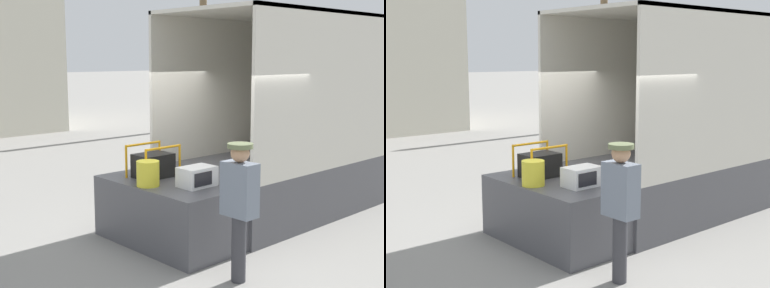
{
  "view_description": "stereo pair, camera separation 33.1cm",
  "coord_description": "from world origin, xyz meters",
  "views": [
    {
      "loc": [
        -5.55,
        -5.84,
        2.75
      ],
      "look_at": [
        -0.28,
        -0.2,
        1.49
      ],
      "focal_mm": 50.0,
      "sensor_mm": 36.0,
      "label": 1
    },
    {
      "loc": [
        -5.3,
        -6.06,
        2.75
      ],
      "look_at": [
        -0.28,
        -0.2,
        1.49
      ],
      "focal_mm": 50.0,
      "sensor_mm": 36.0,
      "label": 2
    }
  ],
  "objects": [
    {
      "name": "orange_bucket",
      "position": [
        -0.96,
        -0.01,
        1.12
      ],
      "size": [
        0.33,
        0.33,
        0.36
      ],
      "color": "yellow",
      "rests_on": "tailgate_deck"
    },
    {
      "name": "worker_person",
      "position": [
        -0.85,
        -1.65,
        1.07
      ],
      "size": [
        0.31,
        0.44,
        1.73
      ],
      "color": "#38383D",
      "rests_on": "ground"
    },
    {
      "name": "ground_plane",
      "position": [
        0.0,
        0.0,
        0.0
      ],
      "size": [
        160.0,
        160.0,
        0.0
      ],
      "primitive_type": "plane",
      "color": "gray"
    },
    {
      "name": "portable_generator",
      "position": [
        -0.53,
        0.38,
        1.13
      ],
      "size": [
        0.69,
        0.52,
        0.5
      ],
      "color": "black",
      "rests_on": "tailgate_deck"
    },
    {
      "name": "utility_pole",
      "position": [
        9.06,
        9.17,
        4.12
      ],
      "size": [
        1.8,
        0.28,
        7.92
      ],
      "color": "brown",
      "rests_on": "ground"
    },
    {
      "name": "microwave",
      "position": [
        -0.47,
        -0.51,
        1.08
      ],
      "size": [
        0.51,
        0.36,
        0.28
      ],
      "color": "white",
      "rests_on": "tailgate_deck"
    },
    {
      "name": "tailgate_deck",
      "position": [
        -0.58,
        0.0,
        0.47
      ],
      "size": [
        1.17,
        2.16,
        0.94
      ],
      "primitive_type": "cube",
      "color": "#4C4C51",
      "rests_on": "ground"
    },
    {
      "name": "box_truck",
      "position": [
        3.5,
        -0.0,
        0.96
      ],
      "size": [
        6.21,
        2.28,
        3.49
      ],
      "color": "white",
      "rests_on": "ground"
    }
  ]
}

